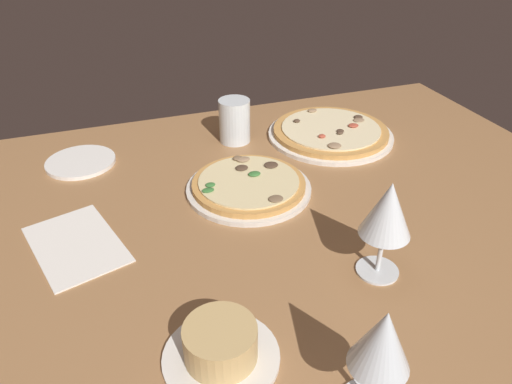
{
  "coord_description": "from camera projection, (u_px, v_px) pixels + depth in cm",
  "views": [
    {
      "loc": [
        26.36,
        70.24,
        58.4
      ],
      "look_at": [
        -0.31,
        -5.51,
        7.0
      ],
      "focal_mm": 33.46,
      "sensor_mm": 36.0,
      "label": 1
    }
  ],
  "objects": [
    {
      "name": "wine_glass_near",
      "position": [
        382.0,
        344.0,
        0.53
      ],
      "size": [
        7.43,
        7.43,
        16.45
      ],
      "color": "silver",
      "rests_on": "dining_table"
    },
    {
      "name": "paper_menu",
      "position": [
        76.0,
        244.0,
        0.86
      ],
      "size": [
        19.2,
        24.11,
        0.3
      ],
      "primitive_type": "cube",
      "rotation": [
        0.0,
        0.0,
        0.29
      ],
      "color": "white",
      "rests_on": "dining_table"
    },
    {
      "name": "wine_glass_far",
      "position": [
        388.0,
        212.0,
        0.74
      ],
      "size": [
        8.23,
        8.23,
        17.41
      ],
      "color": "silver",
      "rests_on": "dining_table"
    },
    {
      "name": "ramekin_on_saucer",
      "position": [
        221.0,
        347.0,
        0.64
      ],
      "size": [
        16.1,
        16.1,
        5.98
      ],
      "color": "silver",
      "rests_on": "dining_table"
    },
    {
      "name": "pizza_side",
      "position": [
        331.0,
        132.0,
        1.23
      ],
      "size": [
        32.01,
        32.01,
        3.35
      ],
      "color": "silver",
      "rests_on": "dining_table"
    },
    {
      "name": "pizza_main",
      "position": [
        249.0,
        185.0,
        1.01
      ],
      "size": [
        26.5,
        26.5,
        3.34
      ],
      "color": "silver",
      "rests_on": "dining_table"
    },
    {
      "name": "water_glass",
      "position": [
        235.0,
        123.0,
        1.19
      ],
      "size": [
        7.78,
        7.78,
        10.84
      ],
      "color": "silver",
      "rests_on": "dining_table"
    },
    {
      "name": "side_plate",
      "position": [
        81.0,
        162.0,
        1.11
      ],
      "size": [
        15.85,
        15.85,
        0.9
      ],
      "primitive_type": "cylinder",
      "color": "white",
      "rests_on": "dining_table"
    },
    {
      "name": "dining_table",
      "position": [
        264.0,
        228.0,
        0.94
      ],
      "size": [
        150.0,
        110.0,
        4.0
      ],
      "primitive_type": "cube",
      "color": "#996B42",
      "rests_on": "ground"
    }
  ]
}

